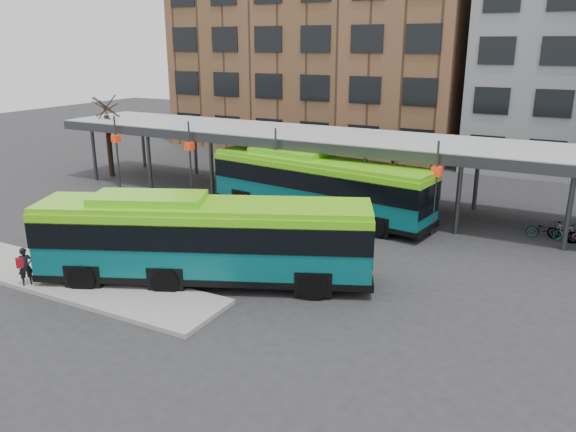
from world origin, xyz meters
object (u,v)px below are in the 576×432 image
(bus_front, at_px, (204,238))
(pedestrian, at_px, (25,266))
(bus_rear, at_px, (318,184))
(tree, at_px, (109,143))

(bus_front, relative_size, pedestrian, 8.67)
(pedestrian, bearing_deg, bus_rear, 11.03)
(tree, distance_m, bus_front, 21.27)
(bus_rear, height_order, pedestrian, bus_rear)
(tree, relative_size, pedestrian, 3.69)
(bus_rear, relative_size, pedestrian, 8.69)
(bus_rear, bearing_deg, tree, -178.39)
(bus_rear, bearing_deg, pedestrian, -104.65)
(tree, height_order, bus_front, tree)
(tree, relative_size, bus_front, 0.43)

